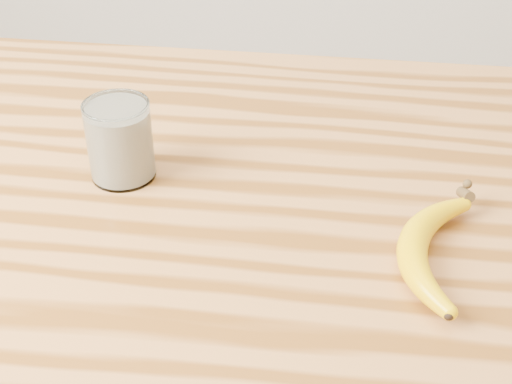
# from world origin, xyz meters

# --- Properties ---
(table) EXTENTS (1.20, 0.80, 0.90)m
(table) POSITION_xyz_m (0.00, 0.00, 0.77)
(table) COLOR #AA6C34
(table) RESTS_ON ground
(smoothie_glass) EXTENTS (0.08, 0.08, 0.10)m
(smoothie_glass) POSITION_xyz_m (-0.15, -0.00, 0.95)
(smoothie_glass) COLOR white
(smoothie_glass) RESTS_ON table
(banana) EXTENTS (0.15, 0.29, 0.03)m
(banana) POSITION_xyz_m (0.21, -0.11, 0.92)
(banana) COLOR #E7AF00
(banana) RESTS_ON table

